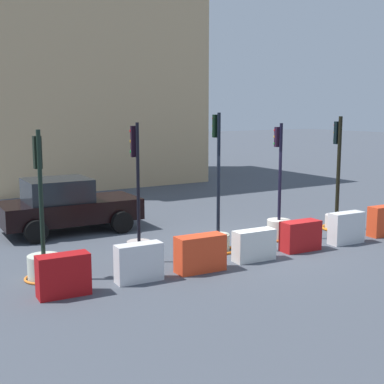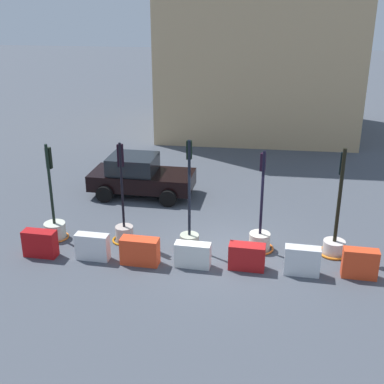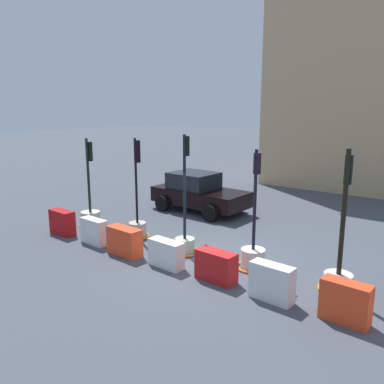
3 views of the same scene
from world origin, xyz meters
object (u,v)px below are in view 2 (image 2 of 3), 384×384
(car_black_sedan, at_px, (140,176))
(construction_barrier_2, at_px, (140,251))
(construction_barrier_3, at_px, (193,255))
(construction_barrier_4, at_px, (247,257))
(traffic_light_4, at_px, (335,239))
(construction_barrier_5, at_px, (302,261))
(traffic_light_0, at_px, (55,224))
(traffic_light_3, at_px, (260,236))
(construction_barrier_0, at_px, (40,243))
(construction_barrier_1, at_px, (92,247))
(traffic_light_1, at_px, (124,226))
(traffic_light_2, at_px, (189,233))
(construction_barrier_6, at_px, (360,263))

(car_black_sedan, bearing_deg, construction_barrier_2, -76.92)
(construction_barrier_3, distance_m, construction_barrier_4, 1.62)
(construction_barrier_2, height_order, construction_barrier_3, construction_barrier_2)
(traffic_light_4, relative_size, construction_barrier_5, 3.31)
(construction_barrier_2, xyz_separation_m, construction_barrier_4, (3.22, 0.14, -0.03))
(traffic_light_0, relative_size, traffic_light_3, 0.99)
(traffic_light_4, height_order, construction_barrier_0, traffic_light_4)
(construction_barrier_1, distance_m, construction_barrier_4, 4.74)
(traffic_light_1, xyz_separation_m, construction_barrier_2, (0.87, -1.43, -0.12))
(traffic_light_3, relative_size, construction_barrier_4, 3.01)
(construction_barrier_0, xyz_separation_m, construction_barrier_3, (4.81, -0.01, -0.04))
(car_black_sedan, bearing_deg, construction_barrier_0, -109.41)
(traffic_light_0, xyz_separation_m, traffic_light_4, (9.14, 0.11, 0.03))
(traffic_light_2, relative_size, construction_barrier_3, 3.30)
(car_black_sedan, bearing_deg, traffic_light_0, -114.91)
(construction_barrier_3, relative_size, construction_barrier_4, 1.00)
(traffic_light_3, bearing_deg, construction_barrier_0, -168.63)
(traffic_light_0, xyz_separation_m, construction_barrier_5, (8.06, -1.28, -0.06))
(traffic_light_4, bearing_deg, traffic_light_1, -179.98)
(construction_barrier_3, bearing_deg, traffic_light_1, 150.99)
(construction_barrier_1, relative_size, construction_barrier_5, 1.00)
(traffic_light_1, distance_m, traffic_light_3, 4.45)
(traffic_light_1, distance_m, construction_barrier_4, 4.29)
(traffic_light_3, distance_m, construction_barrier_1, 5.28)
(construction_barrier_1, height_order, construction_barrier_2, construction_barrier_2)
(construction_barrier_4, bearing_deg, traffic_light_4, 25.49)
(traffic_light_3, bearing_deg, traffic_light_1, -179.93)
(construction_barrier_0, distance_m, construction_barrier_5, 8.03)
(traffic_light_2, xyz_separation_m, construction_barrier_4, (1.88, -1.09, -0.12))
(construction_barrier_1, xyz_separation_m, car_black_sedan, (0.24, 5.42, 0.39))
(traffic_light_1, height_order, construction_barrier_2, traffic_light_1)
(construction_barrier_6, height_order, car_black_sedan, car_black_sedan)
(traffic_light_2, bearing_deg, traffic_light_3, 4.95)
(traffic_light_0, height_order, construction_barrier_4, traffic_light_0)
(construction_barrier_6, bearing_deg, construction_barrier_5, -178.06)
(traffic_light_0, distance_m, traffic_light_2, 4.57)
(construction_barrier_0, relative_size, construction_barrier_2, 0.90)
(traffic_light_4, height_order, construction_barrier_3, traffic_light_4)
(traffic_light_4, distance_m, car_black_sedan, 8.28)
(traffic_light_0, relative_size, construction_barrier_4, 2.98)
(traffic_light_3, bearing_deg, traffic_light_4, -0.07)
(traffic_light_4, bearing_deg, construction_barrier_3, -162.32)
(construction_barrier_6, relative_size, car_black_sedan, 0.24)
(traffic_light_0, relative_size, construction_barrier_1, 3.12)
(traffic_light_2, height_order, construction_barrier_2, traffic_light_2)
(construction_barrier_5, bearing_deg, construction_barrier_3, 179.73)
(construction_barrier_0, xyz_separation_m, construction_barrier_2, (3.20, -0.07, -0.00))
(traffic_light_1, bearing_deg, construction_barrier_1, -115.98)
(construction_barrier_4, bearing_deg, construction_barrier_1, -179.34)
(traffic_light_2, relative_size, construction_barrier_0, 3.41)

